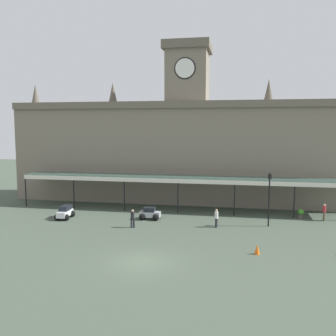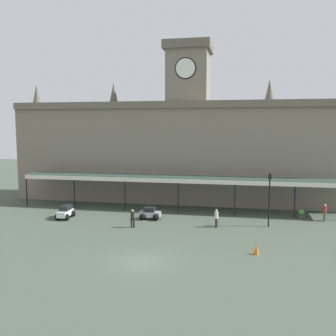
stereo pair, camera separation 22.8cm
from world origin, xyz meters
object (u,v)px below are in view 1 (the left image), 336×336
Objects in this scene: car_white_estate at (65,213)px; pedestrian_beside_cars at (324,212)px; car_silver_sedan at (150,214)px; pedestrian_crossing_forecourt at (133,218)px; pedestrian_near_entrance at (216,217)px; traffic_cone at (257,249)px; planter_forecourt_centre at (301,214)px; victorian_lamppost at (269,193)px.

pedestrian_beside_cars is at bearing 8.77° from car_white_estate.
pedestrian_beside_cars reaches higher than car_silver_sedan.
pedestrian_near_entrance is at bearing 11.87° from pedestrian_crossing_forecourt.
traffic_cone is 12.58m from planter_forecourt_centre.
traffic_cone is (-6.81, -11.10, -0.54)m from pedestrian_beside_cars.
pedestrian_near_entrance is 1.00× the size of pedestrian_crossing_forecourt.
victorian_lamppost is (-5.47, -3.11, 2.18)m from pedestrian_beside_cars.
victorian_lamppost is (11.33, -0.49, 2.58)m from car_silver_sedan.
car_white_estate is 23.55m from planter_forecourt_centre.
car_silver_sedan is 3.40m from pedestrian_crossing_forecourt.
victorian_lamppost is (4.69, 1.23, 2.18)m from pedestrian_near_entrance.
car_white_estate reaches higher than traffic_cone.
traffic_cone is at bearing -21.40° from car_white_estate.
victorian_lamppost reaches higher than planter_forecourt_centre.
car_white_estate is at bearing 165.17° from pedestrian_crossing_forecourt.
traffic_cone is at bearing -63.67° from pedestrian_near_entrance.
car_white_estate is 1.12× the size of car_silver_sedan.
car_white_estate is 19.91m from victorian_lamppost.
car_silver_sedan is 17.00m from pedestrian_beside_cars.
victorian_lamppost reaches higher than pedestrian_beside_cars.
pedestrian_crossing_forecourt is 12.64m from victorian_lamppost.
pedestrian_beside_cars is 11.04m from pedestrian_near_entrance.
victorian_lamppost is (12.14, 2.79, 2.18)m from pedestrian_crossing_forecourt.
car_white_estate is at bearing 158.60° from traffic_cone.
planter_forecourt_centre is (14.72, 3.18, -0.01)m from car_silver_sedan.
car_white_estate is 7.86m from pedestrian_crossing_forecourt.
car_white_estate is at bearing -169.12° from planter_forecourt_centre.
victorian_lamppost is at bearing 80.46° from traffic_cone.
pedestrian_near_entrance is at bearing 116.33° from traffic_cone.
pedestrian_crossing_forecourt is at bearing 154.30° from traffic_cone.
planter_forecourt_centre is (-2.07, 0.56, -0.42)m from pedestrian_beside_cars.
pedestrian_crossing_forecourt is at bearing -157.42° from planter_forecourt_centre.
pedestrian_crossing_forecourt is (-7.45, -1.57, 0.00)m from pedestrian_near_entrance.
car_white_estate is 1.38× the size of pedestrian_near_entrance.
traffic_cone is 0.77× the size of planter_forecourt_centre.
victorian_lamppost is (19.73, 0.78, 2.52)m from car_white_estate.
victorian_lamppost reaches higher than traffic_cone.
traffic_cone is at bearing -40.33° from car_silver_sedan.
car_white_estate is at bearing -171.23° from pedestrian_beside_cars.
victorian_lamppost reaches higher than car_white_estate.
traffic_cone is (9.98, -8.47, -0.13)m from car_silver_sedan.
traffic_cone is (-1.34, -7.99, -2.72)m from victorian_lamppost.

